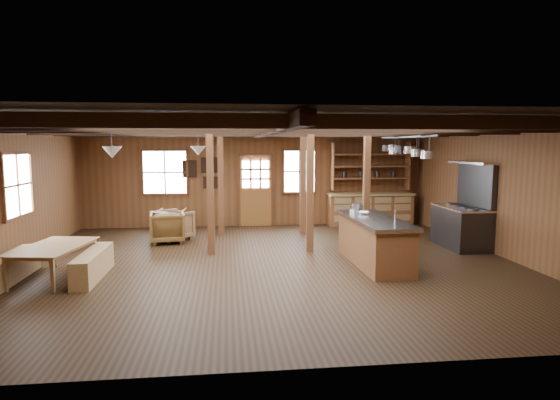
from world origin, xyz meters
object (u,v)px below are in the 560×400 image
kitchen_island (374,241)px  armchair_c (173,225)px  armchair_a (168,227)px  commercial_range (463,220)px  armchair_b (172,221)px  dining_table (56,262)px

kitchen_island → armchair_c: kitchen_island is taller
kitchen_island → armchair_a: (-4.38, 2.59, -0.10)m
commercial_range → kitchen_island: bearing=-153.0°
commercial_range → armchair_b: commercial_range is taller
kitchen_island → armchair_c: size_ratio=3.03×
commercial_range → armchair_a: (-6.95, 1.29, -0.27)m
commercial_range → armchair_c: size_ratio=2.40×
kitchen_island → armchair_c: bearing=143.9°
dining_table → armchair_b: 4.51m
armchair_b → kitchen_island: bearing=141.9°
armchair_a → armchair_b: 1.28m
dining_table → armchair_a: 3.35m
armchair_c → armchair_b: bearing=-33.4°
dining_table → armchair_a: size_ratio=2.07×
kitchen_island → commercial_range: commercial_range is taller
kitchen_island → dining_table: (-5.98, -0.35, -0.18)m
commercial_range → dining_table: (-8.55, -1.66, -0.34)m
dining_table → armchair_a: armchair_a is taller
dining_table → armchair_a: (1.60, 2.95, 0.08)m
armchair_b → armchair_a: bearing=94.4°
kitchen_island → armchair_c: (-4.29, 2.92, -0.10)m
armchair_b → armchair_c: armchair_c is taller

